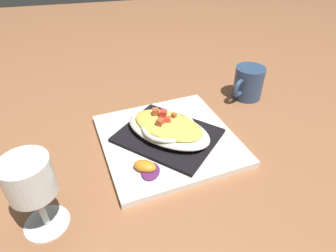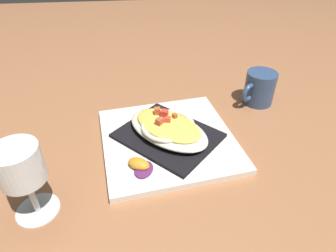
{
  "view_description": "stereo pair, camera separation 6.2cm",
  "coord_description": "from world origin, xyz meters",
  "px_view_note": "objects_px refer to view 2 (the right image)",
  "views": [
    {
      "loc": [
        0.48,
        -0.12,
        0.41
      ],
      "look_at": [
        0.0,
        0.0,
        0.04
      ],
      "focal_mm": 30.81,
      "sensor_mm": 36.0,
      "label": 1
    },
    {
      "loc": [
        0.49,
        -0.05,
        0.41
      ],
      "look_at": [
        0.0,
        0.0,
        0.04
      ],
      "focal_mm": 30.81,
      "sensor_mm": 36.0,
      "label": 2
    }
  ],
  "objects_px": {
    "square_plate": "(168,139)",
    "gratin_dish": "(168,127)",
    "coffee_mug": "(259,90)",
    "orange_garnish": "(140,165)",
    "stemmed_glass": "(21,169)"
  },
  "relations": [
    {
      "from": "square_plate",
      "to": "stemmed_glass",
      "type": "xyz_separation_m",
      "value": [
        0.16,
        -0.24,
        0.09
      ]
    },
    {
      "from": "orange_garnish",
      "to": "stemmed_glass",
      "type": "xyz_separation_m",
      "value": [
        0.07,
        -0.18,
        0.08
      ]
    },
    {
      "from": "stemmed_glass",
      "to": "orange_garnish",
      "type": "bearing_deg",
      "value": 110.56
    },
    {
      "from": "square_plate",
      "to": "gratin_dish",
      "type": "bearing_deg",
      "value": -145.88
    },
    {
      "from": "gratin_dish",
      "to": "coffee_mug",
      "type": "relative_size",
      "value": 2.18
    },
    {
      "from": "gratin_dish",
      "to": "coffee_mug",
      "type": "bearing_deg",
      "value": 118.64
    },
    {
      "from": "orange_garnish",
      "to": "coffee_mug",
      "type": "bearing_deg",
      "value": 125.86
    },
    {
      "from": "square_plate",
      "to": "gratin_dish",
      "type": "xyz_separation_m",
      "value": [
        -0.0,
        -0.0,
        0.03
      ]
    },
    {
      "from": "orange_garnish",
      "to": "coffee_mug",
      "type": "distance_m",
      "value": 0.39
    },
    {
      "from": "gratin_dish",
      "to": "stemmed_glass",
      "type": "xyz_separation_m",
      "value": [
        0.16,
        -0.24,
        0.06
      ]
    },
    {
      "from": "coffee_mug",
      "to": "stemmed_glass",
      "type": "xyz_separation_m",
      "value": [
        0.3,
        -0.5,
        0.06
      ]
    },
    {
      "from": "gratin_dish",
      "to": "square_plate",
      "type": "bearing_deg",
      "value": 34.12
    },
    {
      "from": "square_plate",
      "to": "coffee_mug",
      "type": "bearing_deg",
      "value": 118.67
    },
    {
      "from": "orange_garnish",
      "to": "stemmed_glass",
      "type": "height_order",
      "value": "stemmed_glass"
    },
    {
      "from": "gratin_dish",
      "to": "orange_garnish",
      "type": "bearing_deg",
      "value": -34.93
    }
  ]
}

